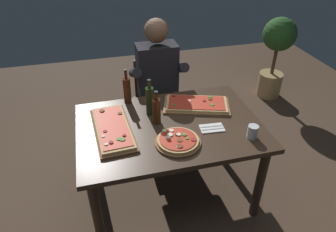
{
  "coord_description": "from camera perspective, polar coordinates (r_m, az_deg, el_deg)",
  "views": [
    {
      "loc": [
        -0.49,
        -1.85,
        2.11
      ],
      "look_at": [
        0.0,
        0.05,
        0.79
      ],
      "focal_mm": 32.73,
      "sensor_mm": 36.0,
      "label": 1
    }
  ],
  "objects": [
    {
      "name": "ground_plane",
      "position": [
        2.85,
        0.26,
        -13.89
      ],
      "size": [
        6.4,
        6.4,
        0.0
      ],
      "primitive_type": "plane",
      "color": "#4C3828"
    },
    {
      "name": "dining_table",
      "position": [
        2.41,
        0.3,
        -3.51
      ],
      "size": [
        1.4,
        0.96,
        0.74
      ],
      "color": "#3D2B1E",
      "rests_on": "ground_plane"
    },
    {
      "name": "pizza_rectangular_front",
      "position": [
        2.58,
        5.32,
        2.17
      ],
      "size": [
        0.6,
        0.44,
        0.05
      ],
      "color": "olive",
      "rests_on": "dining_table"
    },
    {
      "name": "pizza_rectangular_left",
      "position": [
        2.32,
        -10.28,
        -2.3
      ],
      "size": [
        0.31,
        0.64,
        0.05
      ],
      "color": "brown",
      "rests_on": "dining_table"
    },
    {
      "name": "pizza_round_far",
      "position": [
        2.16,
        1.91,
        -4.67
      ],
      "size": [
        0.33,
        0.33,
        0.05
      ],
      "color": "brown",
      "rests_on": "dining_table"
    },
    {
      "name": "wine_bottle_dark",
      "position": [
        2.42,
        -3.42,
        2.94
      ],
      "size": [
        0.06,
        0.06,
        0.31
      ],
      "color": "#233819",
      "rests_on": "dining_table"
    },
    {
      "name": "oil_bottle_amber",
      "position": [
        2.6,
        -7.63,
        4.83
      ],
      "size": [
        0.06,
        0.06,
        0.31
      ],
      "color": "#47230F",
      "rests_on": "dining_table"
    },
    {
      "name": "vinegar_bottle_green",
      "position": [
        2.32,
        -2.16,
        1.07
      ],
      "size": [
        0.06,
        0.06,
        0.27
      ],
      "color": "#47230F",
      "rests_on": "dining_table"
    },
    {
      "name": "tumbler_near_camera",
      "position": [
        2.28,
        15.47,
        -2.97
      ],
      "size": [
        0.08,
        0.08,
        0.1
      ],
      "color": "silver",
      "rests_on": "dining_table"
    },
    {
      "name": "napkin_cutlery_set",
      "position": [
        2.33,
        8.18,
        -2.25
      ],
      "size": [
        0.19,
        0.12,
        0.01
      ],
      "color": "white",
      "rests_on": "dining_table"
    },
    {
      "name": "diner_chair",
      "position": [
        3.2,
        -2.22,
        3.47
      ],
      "size": [
        0.44,
        0.44,
        0.87
      ],
      "color": "#3D2B1E",
      "rests_on": "ground_plane"
    },
    {
      "name": "seated_diner",
      "position": [
        2.98,
        -1.82,
        6.58
      ],
      "size": [
        0.53,
        0.41,
        1.33
      ],
      "color": "#23232D",
      "rests_on": "ground_plane"
    },
    {
      "name": "potted_plant_corner",
      "position": [
        4.18,
        19.52,
        11.38
      ],
      "size": [
        0.41,
        0.41,
        1.06
      ],
      "color": "tan",
      "rests_on": "ground_plane"
    }
  ]
}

